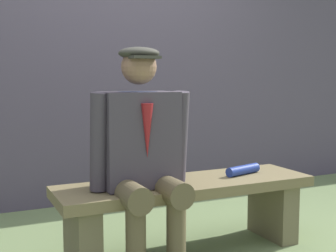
{
  "coord_description": "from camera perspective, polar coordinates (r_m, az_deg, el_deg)",
  "views": [
    {
      "loc": [
        1.28,
        2.47,
        1.1
      ],
      "look_at": [
        0.13,
        0.0,
        0.81
      ],
      "focal_mm": 48.73,
      "sensor_mm": 36.0,
      "label": 1
    }
  ],
  "objects": [
    {
      "name": "bench",
      "position": [
        2.89,
        2.34,
        -9.52
      ],
      "size": [
        1.63,
        0.46,
        0.46
      ],
      "color": "brown",
      "rests_on": "ground"
    },
    {
      "name": "ground_plane",
      "position": [
        2.99,
        2.32,
        -15.47
      ],
      "size": [
        30.0,
        30.0,
        0.0
      ],
      "primitive_type": "plane",
      "color": "#6A804F"
    },
    {
      "name": "stadium_wall",
      "position": [
        4.16,
        -7.14,
        5.78
      ],
      "size": [
        12.0,
        0.24,
        2.16
      ],
      "primitive_type": "cube",
      "color": "#4E4556",
      "rests_on": "ground"
    },
    {
      "name": "rolled_magazine",
      "position": [
        3.07,
        9.36,
        -5.44
      ],
      "size": [
        0.28,
        0.13,
        0.06
      ],
      "primitive_type": "cylinder",
      "rotation": [
        0.0,
        1.57,
        0.27
      ],
      "color": "navy",
      "rests_on": "bench"
    },
    {
      "name": "seated_man",
      "position": [
        2.63,
        -3.29,
        -2.83
      ],
      "size": [
        0.61,
        0.58,
        1.27
      ],
      "color": "#3F3842",
      "rests_on": "ground"
    }
  ]
}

